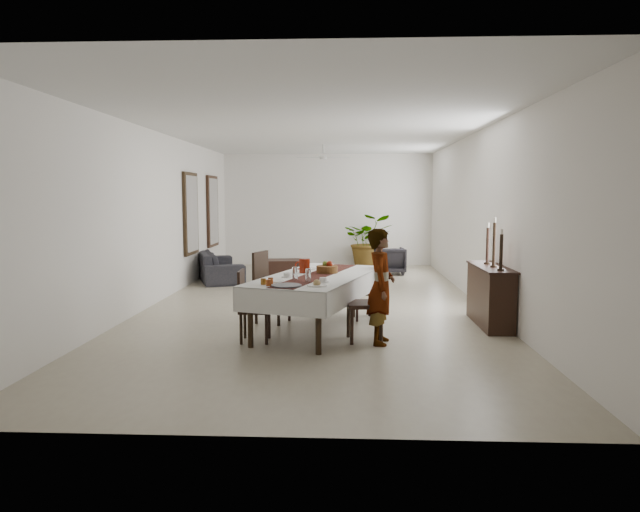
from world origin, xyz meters
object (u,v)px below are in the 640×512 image
(dining_table_top, at_px, (317,278))
(red_pitcher, at_px, (305,266))
(woman, at_px, (381,286))
(sofa, at_px, (219,266))
(sideboard_body, at_px, (490,297))

(dining_table_top, distance_m, red_pitcher, 0.35)
(red_pitcher, relative_size, woman, 0.14)
(red_pitcher, bearing_deg, dining_table_top, -48.64)
(sofa, bearing_deg, sideboard_body, -150.93)
(dining_table_top, bearing_deg, sideboard_body, 27.44)
(dining_table_top, relative_size, sideboard_body, 1.76)
(dining_table_top, bearing_deg, red_pitcher, 149.04)
(dining_table_top, relative_size, red_pitcher, 12.00)
(woman, distance_m, sofa, 6.78)
(red_pitcher, relative_size, sofa, 0.09)
(red_pitcher, xyz_separation_m, woman, (1.10, -0.98, -0.16))
(red_pitcher, xyz_separation_m, sofa, (-2.40, 4.81, -0.60))
(red_pitcher, height_order, sofa, red_pitcher)
(sideboard_body, xyz_separation_m, sofa, (-5.27, 4.59, -0.11))
(sideboard_body, relative_size, sofa, 0.65)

